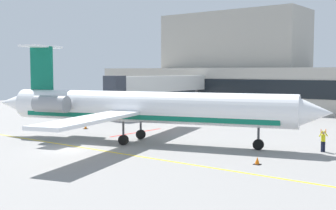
{
  "coord_description": "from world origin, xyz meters",
  "views": [
    {
      "loc": [
        28.78,
        -23.8,
        6.55
      ],
      "look_at": [
        0.88,
        12.52,
        3.0
      ],
      "focal_mm": 47.05,
      "sensor_mm": 36.0,
      "label": 1
    }
  ],
  "objects_px": {
    "baggage_tug": "(115,109)",
    "fuel_tank": "(150,104)",
    "belt_loader": "(98,113)",
    "marshaller": "(323,140)",
    "regional_jet": "(140,107)"
  },
  "relations": [
    {
      "from": "baggage_tug",
      "to": "fuel_tank",
      "type": "height_order",
      "value": "fuel_tank"
    },
    {
      "from": "belt_loader",
      "to": "marshaller",
      "type": "height_order",
      "value": "belt_loader"
    },
    {
      "from": "belt_loader",
      "to": "marshaller",
      "type": "distance_m",
      "value": 32.11
    },
    {
      "from": "regional_jet",
      "to": "fuel_tank",
      "type": "height_order",
      "value": "regional_jet"
    },
    {
      "from": "regional_jet",
      "to": "fuel_tank",
      "type": "xyz_separation_m",
      "value": [
        -17.91,
        22.94,
        -1.86
      ]
    },
    {
      "from": "baggage_tug",
      "to": "belt_loader",
      "type": "distance_m",
      "value": 5.81
    },
    {
      "from": "regional_jet",
      "to": "belt_loader",
      "type": "xyz_separation_m",
      "value": [
        -16.82,
        10.71,
        -2.31
      ]
    },
    {
      "from": "baggage_tug",
      "to": "fuel_tank",
      "type": "distance_m",
      "value": 6.92
    },
    {
      "from": "belt_loader",
      "to": "fuel_tank",
      "type": "height_order",
      "value": "fuel_tank"
    },
    {
      "from": "fuel_tank",
      "to": "belt_loader",
      "type": "bearing_deg",
      "value": -84.88
    },
    {
      "from": "fuel_tank",
      "to": "baggage_tug",
      "type": "bearing_deg",
      "value": -98.81
    },
    {
      "from": "regional_jet",
      "to": "baggage_tug",
      "type": "height_order",
      "value": "regional_jet"
    },
    {
      "from": "fuel_tank",
      "to": "regional_jet",
      "type": "bearing_deg",
      "value": -52.01
    },
    {
      "from": "marshaller",
      "to": "regional_jet",
      "type": "bearing_deg",
      "value": -159.74
    },
    {
      "from": "belt_loader",
      "to": "marshaller",
      "type": "relative_size",
      "value": 2.11
    }
  ]
}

